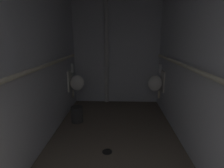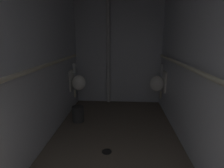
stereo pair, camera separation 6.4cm
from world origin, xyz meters
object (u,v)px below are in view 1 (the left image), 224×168
at_px(standpipe_back_wall, 106,53).
at_px(waste_bin, 77,114).
at_px(urinal_left_mid, 76,82).
at_px(floor_drain, 107,152).
at_px(urinal_right_mid, 156,83).

distance_m(standpipe_back_wall, waste_bin, 1.59).
relative_size(urinal_left_mid, floor_drain, 5.39).
height_order(urinal_left_mid, waste_bin, urinal_left_mid).
distance_m(floor_drain, waste_bin, 1.13).
relative_size(standpipe_back_wall, floor_drain, 16.88).
bearing_deg(urinal_right_mid, standpipe_back_wall, 158.94).
relative_size(urinal_left_mid, waste_bin, 2.55).
height_order(urinal_right_mid, floor_drain, urinal_right_mid).
relative_size(standpipe_back_wall, waste_bin, 7.98).
bearing_deg(waste_bin, standpipe_back_wall, 65.45).
height_order(standpipe_back_wall, waste_bin, standpipe_back_wall).
distance_m(urinal_left_mid, standpipe_back_wall, 0.98).
bearing_deg(urinal_right_mid, waste_bin, -157.56).
height_order(urinal_left_mid, urinal_right_mid, same).
bearing_deg(floor_drain, urinal_left_mid, 116.44).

